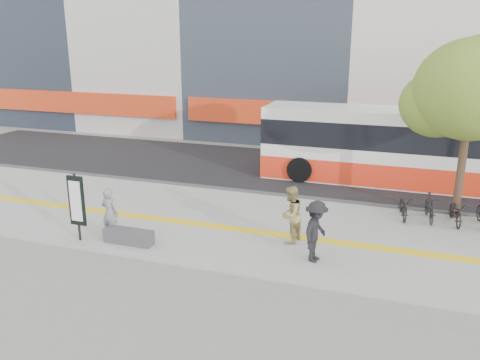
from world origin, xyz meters
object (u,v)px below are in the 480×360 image
(street_tree, at_px, (470,92))
(seated_woman, at_px, (110,213))
(pedestrian_dark, at_px, (316,231))
(bench, at_px, (129,236))
(bus, at_px, (402,149))
(pedestrian_tan, at_px, (291,215))
(signboard, at_px, (77,202))

(street_tree, distance_m, seated_woman, 12.58)
(street_tree, bearing_deg, pedestrian_dark, -127.18)
(bench, height_order, bus, bus)
(seated_woman, bearing_deg, pedestrian_dark, -171.10)
(bus, bearing_deg, street_tree, -61.16)
(pedestrian_tan, bearing_deg, bench, -56.49)
(bench, bearing_deg, pedestrian_tan, 20.22)
(seated_woman, relative_size, pedestrian_dark, 0.91)
(bus, bearing_deg, seated_woman, -132.14)
(signboard, relative_size, street_tree, 0.35)
(pedestrian_dark, bearing_deg, bench, 107.58)
(signboard, xyz_separation_m, pedestrian_tan, (6.34, 2.05, -0.37))
(bus, relative_size, pedestrian_dark, 6.68)
(bus, distance_m, pedestrian_tan, 8.53)
(pedestrian_dark, bearing_deg, signboard, 108.45)
(bus, xyz_separation_m, seated_woman, (-8.55, -9.45, -0.67))
(pedestrian_tan, bearing_deg, pedestrian_dark, 56.68)
(street_tree, xyz_separation_m, pedestrian_tan, (-5.04, -4.28, -3.52))
(bus, distance_m, seated_woman, 12.77)
(bench, height_order, pedestrian_tan, pedestrian_tan)
(signboard, distance_m, pedestrian_dark, 7.41)
(street_tree, relative_size, pedestrian_tan, 3.45)
(bench, height_order, pedestrian_dark, pedestrian_dark)
(street_tree, height_order, pedestrian_dark, street_tree)
(bus, bearing_deg, pedestrian_tan, -110.76)
(bench, xyz_separation_m, seated_woman, (-0.80, 0.25, 0.60))
(bench, relative_size, signboard, 0.73)
(bench, relative_size, pedestrian_tan, 0.88)
(bus, bearing_deg, bench, -128.64)
(bus, bearing_deg, signboard, -133.07)
(bus, xyz_separation_m, pedestrian_dark, (-2.02, -9.01, -0.59))
(signboard, height_order, street_tree, street_tree)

